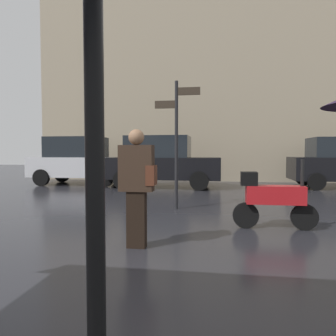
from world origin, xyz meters
TOP-DOWN VIEW (x-y plane):
  - pedestrian_with_bag at (-0.74, 2.21)m, footprint 0.52×0.24m
  - parked_scooter at (1.33, 3.64)m, footprint 1.46×0.32m
  - parked_car_right at (-1.76, 10.10)m, footprint 4.35×1.98m
  - parked_car_distant at (-5.40, 10.66)m, footprint 4.12×1.94m
  - street_signpost at (-0.60, 5.42)m, footprint 1.08×0.08m
  - building_block at (0.00, 14.36)m, footprint 16.82×2.89m

SIDE VIEW (x-z plane):
  - parked_scooter at x=1.33m, z-range -0.06..1.17m
  - pedestrian_with_bag at x=-0.74m, z-range 0.11..1.79m
  - parked_car_right at x=-1.76m, z-range 0.01..2.00m
  - parked_car_distant at x=-5.40m, z-range 0.01..2.01m
  - street_signpost at x=-0.60m, z-range 0.32..3.37m
  - building_block at x=0.00m, z-range 0.00..12.96m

